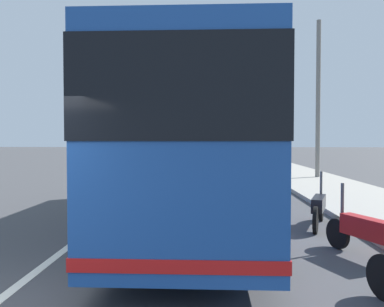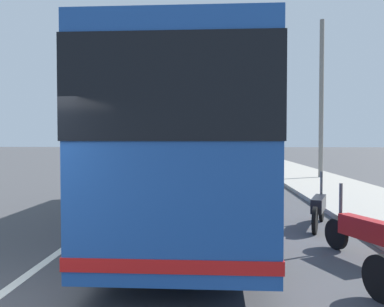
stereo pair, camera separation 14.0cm
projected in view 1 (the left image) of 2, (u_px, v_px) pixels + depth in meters
The scene contains 10 objects.
sidewalk_curb at pixel (355, 197), 13.81m from camera, with size 110.00×3.60×0.14m, color #9E998E.
lane_divider_line at pixel (133, 198), 14.11m from camera, with size 110.00×0.16×0.01m, color silver.
coach_bus at pixel (196, 139), 9.96m from camera, with size 11.05×2.66×3.49m.
motorcycle_by_tree at pixel (368, 233), 6.81m from camera, with size 1.92×0.87×1.23m.
motorcycle_far_end at pixel (319, 207), 9.39m from camera, with size 1.99×0.78×1.24m.
car_behind_bus at pixel (151, 156), 34.22m from camera, with size 4.50×2.04×1.42m.
car_far_distant at pixel (161, 153), 40.38m from camera, with size 4.42×1.89×1.47m.
car_ahead_same_lane at pixel (212, 153), 40.86m from camera, with size 4.12×1.93×1.49m.
car_oncoming at pixel (203, 149), 54.93m from camera, with size 4.40×2.03×1.52m.
utility_pole at pixel (318, 100), 20.44m from camera, with size 0.23×0.23×8.02m, color slate.
Camera 1 is at (-3.96, -2.62, 2.01)m, focal length 38.00 mm.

